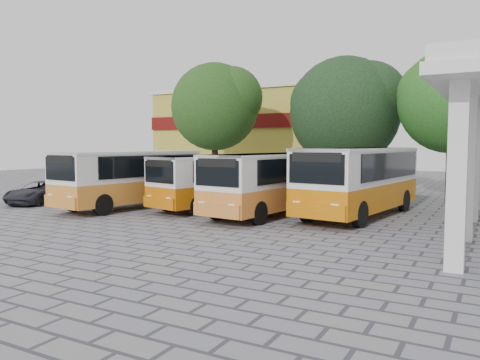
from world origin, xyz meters
The scene contains 10 objects.
ground centered at (0.00, 0.00, 0.00)m, with size 90.00×90.00×0.00m, color slate.
shophouse_block centered at (-11.00, 25.99, 4.16)m, with size 20.40×10.40×8.30m.
bus_far_left centered at (-7.35, 2.61, 1.64)m, with size 3.32×8.09×2.83m.
bus_centre_left centered at (-3.35, 4.45, 1.51)m, with size 3.84×7.64×2.61m.
bus_centre_right centered at (-0.21, 3.71, 1.60)m, with size 3.12×7.86×2.76m.
bus_far_right centered at (3.43, 5.28, 1.74)m, with size 3.58×8.62×3.01m.
tree_left centered at (-9.69, 14.47, 6.16)m, with size 6.77×6.44×9.17m.
tree_middle centered at (-0.09, 15.10, 5.53)m, with size 7.51×7.16×8.88m.
tree_right centered at (6.45, 13.19, 5.74)m, with size 6.05×5.76×8.43m.
parked_car centered at (-12.86, 1.63, 0.59)m, with size 1.96×4.26×1.18m, color #23232B.
Camera 1 is at (8.72, -15.12, 3.15)m, focal length 35.00 mm.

